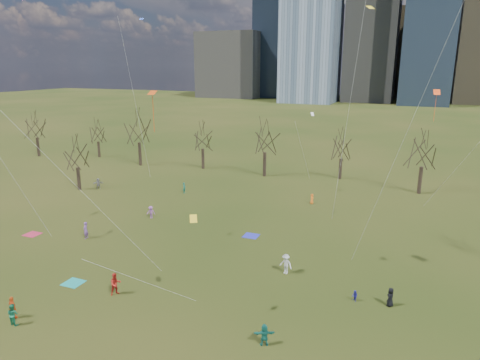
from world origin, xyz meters
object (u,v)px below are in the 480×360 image
at_px(blanket_crimson, 32,234).
at_px(person_2, 116,284).
at_px(person_4, 13,308).
at_px(blanket_teal, 73,283).
at_px(blanket_navy, 251,236).

relative_size(blanket_crimson, person_2, 0.86).
xyz_separation_m(blanket_crimson, person_4, (11.82, -12.52, 0.84)).
distance_m(blanket_teal, blanket_navy, 18.63).
bearing_deg(blanket_crimson, blanket_teal, -29.39).
bearing_deg(blanket_teal, person_2, -1.50).
bearing_deg(person_4, blanket_teal, -76.18).
bearing_deg(person_2, blanket_navy, 10.64).
relative_size(person_2, person_4, 1.08).
height_order(blanket_navy, person_4, person_4).
bearing_deg(person_2, person_4, 170.20).
height_order(blanket_navy, person_2, person_2).
bearing_deg(person_4, blanket_navy, -100.27).
bearing_deg(blanket_navy, blanket_teal, -123.77).
distance_m(blanket_teal, person_4, 5.79).
distance_m(blanket_teal, blanket_crimson, 13.85).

